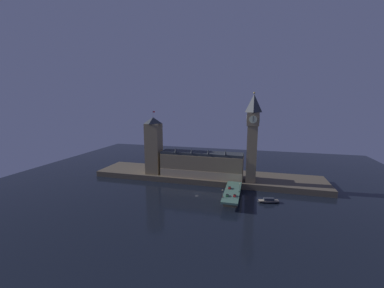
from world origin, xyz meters
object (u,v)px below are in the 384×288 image
pedestrian_near_rail (223,197)px  boat_downstream (269,201)px  street_lamp_mid (240,187)px  victoria_tower (154,145)px  car_southbound_lead (235,195)px  pedestrian_mid_walk (239,191)px  car_northbound_lead (230,188)px  clock_tower (252,136)px  street_lamp_near (223,193)px  car_northbound_trail (227,195)px

pedestrian_near_rail → boat_downstream: pedestrian_near_rail is taller
street_lamp_mid → pedestrian_near_rail: bearing=-124.9°
victoria_tower → car_southbound_lead: size_ratio=14.89×
pedestrian_mid_walk → boat_downstream: pedestrian_mid_walk is taller
car_northbound_lead → pedestrian_mid_walk: bearing=-40.4°
clock_tower → street_lamp_near: (-18.78, -45.49, -36.16)m
clock_tower → car_northbound_trail: size_ratio=19.52×
street_lamp_mid → boat_downstream: bearing=0.3°
pedestrian_mid_walk → car_northbound_lead: bearing=139.6°
car_northbound_lead → street_lamp_near: street_lamp_near is taller
street_lamp_near → car_northbound_trail: bearing=47.5°
victoria_tower → car_southbound_lead: (82.71, -43.73, -25.75)m
pedestrian_near_rail → street_lamp_near: size_ratio=0.31×
car_southbound_lead → pedestrian_near_rail: bearing=-146.4°
car_northbound_trail → pedestrian_near_rail: (-2.62, -4.17, 0.31)m
clock_tower → street_lamp_mid: size_ratio=11.95×
pedestrian_mid_walk → boat_downstream: bearing=5.7°
clock_tower → car_northbound_trail: bearing=-110.5°
pedestrian_near_rail → street_lamp_mid: street_lamp_mid is taller
clock_tower → pedestrian_mid_walk: (-7.91, -32.85, -38.96)m
car_southbound_lead → street_lamp_near: bearing=-152.3°
pedestrian_near_rail → street_lamp_mid: (10.87, 15.60, 3.13)m
clock_tower → boat_downstream: size_ratio=4.48×
car_northbound_trail → clock_tower: bearing=69.5°
car_northbound_lead → pedestrian_mid_walk: (7.85, -6.69, 0.14)m
victoria_tower → pedestrian_mid_walk: (85.32, -35.43, -25.53)m
car_northbound_trail → victoria_tower: bearing=150.0°
street_lamp_near → street_lamp_mid: 18.54m
car_northbound_lead → clock_tower: bearing=58.9°
pedestrian_mid_walk → car_southbound_lead: bearing=-107.5°
car_southbound_lead → street_lamp_near: street_lamp_near is taller
street_lamp_near → boat_downstream: (32.92, 14.82, -8.94)m
car_northbound_trail → pedestrian_mid_walk: (7.85, 9.34, 0.25)m
victoria_tower → car_northbound_trail: (77.47, -44.77, -25.77)m
victoria_tower → pedestrian_near_rail: size_ratio=34.23×
car_northbound_trail → street_lamp_mid: bearing=54.2°
street_lamp_near → street_lamp_mid: (11.27, 14.72, 0.40)m
car_southbound_lead → pedestrian_near_rail: pedestrian_near_rail is taller
victoria_tower → street_lamp_near: size_ratio=10.46×
street_lamp_mid → street_lamp_near: bearing=-127.4°
street_lamp_mid → boat_downstream: size_ratio=0.38×
car_southbound_lead → boat_downstream: bearing=23.0°
pedestrian_mid_walk → street_lamp_mid: (0.40, 2.09, 3.19)m
clock_tower → victoria_tower: clock_tower is taller
car_northbound_trail → pedestrian_mid_walk: 12.20m
victoria_tower → car_northbound_trail: victoria_tower is taller
clock_tower → victoria_tower: bearing=178.4°
car_northbound_trail → street_lamp_near: size_ratio=0.68×
car_northbound_lead → car_southbound_lead: size_ratio=0.99×
car_northbound_trail → street_lamp_mid: street_lamp_mid is taller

